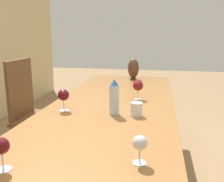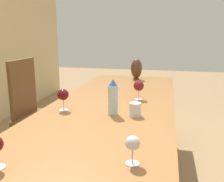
{
  "view_description": "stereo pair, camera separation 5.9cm",
  "coord_description": "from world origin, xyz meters",
  "px_view_note": "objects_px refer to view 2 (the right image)",
  "views": [
    {
      "loc": [
        -1.52,
        -0.33,
        1.24
      ],
      "look_at": [
        0.21,
        0.0,
        0.82
      ],
      "focal_mm": 40.0,
      "sensor_mm": 36.0,
      "label": 1
    },
    {
      "loc": [
        -1.51,
        -0.39,
        1.24
      ],
      "look_at": [
        0.21,
        0.0,
        0.82
      ],
      "focal_mm": 40.0,
      "sensor_mm": 36.0,
      "label": 2
    }
  ],
  "objects_px": {
    "water_bottle": "(113,98)",
    "water_tumbler": "(135,109)",
    "vase": "(136,69)",
    "wine_glass_0": "(133,144)",
    "wine_glass_2": "(139,86)",
    "chair_far": "(37,110)",
    "wine_glass_3": "(63,95)"
  },
  "relations": [
    {
      "from": "wine_glass_2",
      "to": "chair_far",
      "type": "bearing_deg",
      "value": 83.13
    },
    {
      "from": "vase",
      "to": "water_tumbler",
      "type": "bearing_deg",
      "value": -172.94
    },
    {
      "from": "wine_glass_0",
      "to": "water_bottle",
      "type": "bearing_deg",
      "value": 19.68
    },
    {
      "from": "water_bottle",
      "to": "water_tumbler",
      "type": "xyz_separation_m",
      "value": [
        -0.0,
        -0.14,
        -0.07
      ]
    },
    {
      "from": "wine_glass_0",
      "to": "chair_far",
      "type": "height_order",
      "value": "chair_far"
    },
    {
      "from": "wine_glass_0",
      "to": "wine_glass_3",
      "type": "distance_m",
      "value": 0.82
    },
    {
      "from": "vase",
      "to": "wine_glass_3",
      "type": "relative_size",
      "value": 1.59
    },
    {
      "from": "water_tumbler",
      "to": "chair_far",
      "type": "relative_size",
      "value": 0.09
    },
    {
      "from": "vase",
      "to": "wine_glass_0",
      "type": "bearing_deg",
      "value": -173.11
    },
    {
      "from": "wine_glass_0",
      "to": "wine_glass_3",
      "type": "height_order",
      "value": "wine_glass_3"
    },
    {
      "from": "water_bottle",
      "to": "water_tumbler",
      "type": "distance_m",
      "value": 0.16
    },
    {
      "from": "water_tumbler",
      "to": "vase",
      "type": "height_order",
      "value": "vase"
    },
    {
      "from": "chair_far",
      "to": "water_bottle",
      "type": "bearing_deg",
      "value": -121.67
    },
    {
      "from": "wine_glass_2",
      "to": "wine_glass_0",
      "type": "bearing_deg",
      "value": -174.5
    },
    {
      "from": "vase",
      "to": "wine_glass_0",
      "type": "relative_size",
      "value": 1.95
    },
    {
      "from": "water_tumbler",
      "to": "wine_glass_2",
      "type": "height_order",
      "value": "wine_glass_2"
    },
    {
      "from": "wine_glass_2",
      "to": "wine_glass_3",
      "type": "xyz_separation_m",
      "value": [
        -0.39,
        0.46,
        -0.0
      ]
    },
    {
      "from": "vase",
      "to": "wine_glass_2",
      "type": "distance_m",
      "value": 0.87
    },
    {
      "from": "wine_glass_0",
      "to": "wine_glass_2",
      "type": "distance_m",
      "value": 1.0
    },
    {
      "from": "water_bottle",
      "to": "wine_glass_2",
      "type": "relative_size",
      "value": 1.53
    },
    {
      "from": "water_bottle",
      "to": "wine_glass_0",
      "type": "height_order",
      "value": "water_bottle"
    },
    {
      "from": "water_tumbler",
      "to": "chair_far",
      "type": "distance_m",
      "value": 1.14
    },
    {
      "from": "water_bottle",
      "to": "wine_glass_2",
      "type": "distance_m",
      "value": 0.42
    },
    {
      "from": "chair_far",
      "to": "wine_glass_0",
      "type": "bearing_deg",
      "value": -136.43
    },
    {
      "from": "wine_glass_2",
      "to": "chair_far",
      "type": "distance_m",
      "value": 1.01
    },
    {
      "from": "wine_glass_2",
      "to": "wine_glass_3",
      "type": "relative_size",
      "value": 1.03
    },
    {
      "from": "water_tumbler",
      "to": "vase",
      "type": "xyz_separation_m",
      "value": [
        1.26,
        0.16,
        0.08
      ]
    },
    {
      "from": "vase",
      "to": "chair_far",
      "type": "relative_size",
      "value": 0.23
    },
    {
      "from": "water_tumbler",
      "to": "water_bottle",
      "type": "bearing_deg",
      "value": 89.75
    },
    {
      "from": "water_bottle",
      "to": "chair_far",
      "type": "relative_size",
      "value": 0.23
    },
    {
      "from": "water_tumbler",
      "to": "wine_glass_0",
      "type": "xyz_separation_m",
      "value": [
        -0.59,
        -0.07,
        0.04
      ]
    },
    {
      "from": "vase",
      "to": "chair_far",
      "type": "height_order",
      "value": "chair_far"
    }
  ]
}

